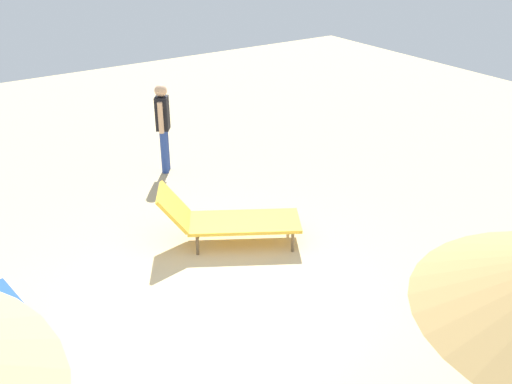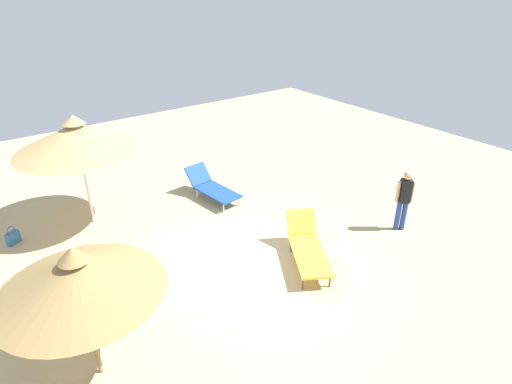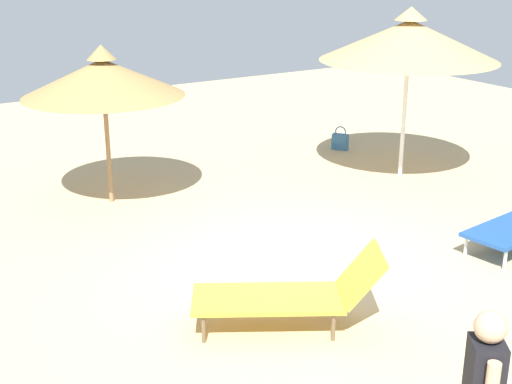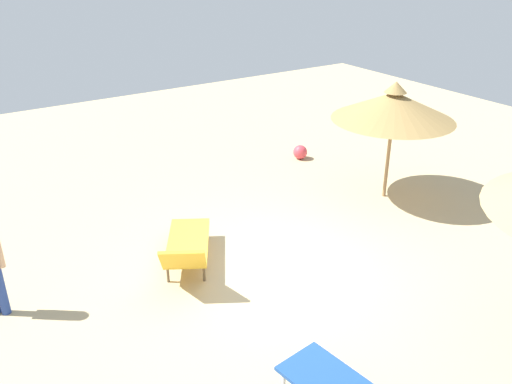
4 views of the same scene
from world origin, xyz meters
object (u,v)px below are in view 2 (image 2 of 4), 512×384
parasol_umbrella_near_left (77,137)px  lounge_chair_back (212,187)px  person_standing_edge (404,198)px  handbag (13,237)px  parasol_umbrella_far_right (78,276)px  lounge_chair_near_right (307,246)px

parasol_umbrella_near_left → lounge_chair_back: bearing=166.6°
person_standing_edge → handbag: size_ratio=3.39×
parasol_umbrella_near_left → parasol_umbrella_far_right: size_ratio=1.21×
lounge_chair_near_right → handbag: lounge_chair_near_right is taller
parasol_umbrella_far_right → person_standing_edge: bearing=178.3°
parasol_umbrella_far_right → handbag: bearing=-84.8°
lounge_chair_back → person_standing_edge: (-2.97, 4.30, 0.54)m
parasol_umbrella_far_right → lounge_chair_back: bearing=-138.6°
lounge_chair_near_right → person_standing_edge: size_ratio=1.27×
person_standing_edge → lounge_chair_back: bearing=-55.4°
parasol_umbrella_near_left → handbag: (1.88, -0.14, -2.19)m
lounge_chair_back → person_standing_edge: person_standing_edge is taller
lounge_chair_back → parasol_umbrella_near_left: bearing=-13.4°
lounge_chair_back → handbag: bearing=-10.1°
parasol_umbrella_far_right → handbag: size_ratio=5.15×
lounge_chair_near_right → lounge_chair_back: 3.88m
person_standing_edge → handbag: (8.05, -5.20, -0.74)m
parasol_umbrella_far_right → lounge_chair_back: (-4.62, -4.07, -1.60)m
lounge_chair_near_right → person_standing_edge: 2.90m
parasol_umbrella_far_right → parasol_umbrella_near_left: bearing=-106.4°
parasol_umbrella_near_left → lounge_chair_back: parasol_umbrella_near_left is taller
person_standing_edge → parasol_umbrella_far_right: bearing=-1.7°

